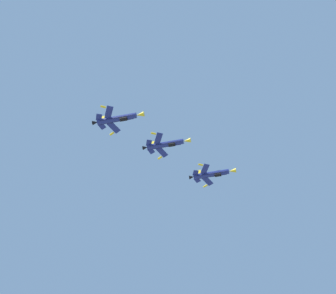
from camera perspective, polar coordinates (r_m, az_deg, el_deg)
fighter_jet_lead at (r=157.68m, az=5.42°, el=-3.31°), size 15.96×10.63×4.38m
fighter_jet_left_wing at (r=150.60m, az=-0.22°, el=0.35°), size 15.96×10.56×4.39m
fighter_jet_right_wing at (r=139.48m, az=-6.18°, el=3.48°), size 15.96×10.60×4.38m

